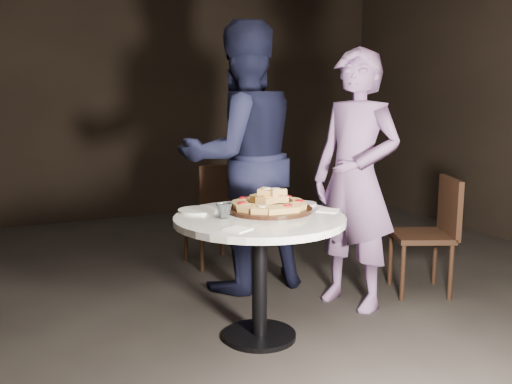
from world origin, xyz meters
TOP-DOWN VIEW (x-y plane):
  - floor at (0.00, 0.00)m, footprint 7.00×7.00m
  - table at (-0.12, -0.11)m, footprint 1.00×1.00m
  - serving_board at (-0.02, -0.01)m, footprint 0.62×0.62m
  - focaccia_pile at (-0.02, -0.01)m, footprint 0.45×0.44m
  - plate_left at (-0.41, 0.15)m, footprint 0.25×0.25m
  - plate_right at (0.26, 0.09)m, footprint 0.20×0.20m
  - water_glass at (-0.33, -0.07)m, footprint 0.10×0.10m
  - napkin_near at (-0.36, -0.36)m, footprint 0.16×0.16m
  - napkin_far at (0.30, -0.14)m, footprint 0.17×0.17m
  - chair_far at (0.14, 1.31)m, footprint 0.43×0.45m
  - chair_right at (1.32, 0.09)m, footprint 0.53×0.52m
  - diner_navy at (0.13, 0.76)m, footprint 0.97×0.77m
  - diner_teal at (0.67, 0.13)m, footprint 0.62×0.73m

SIDE VIEW (x-z plane):
  - floor at x=0.00m, z-range 0.00..0.00m
  - chair_right at x=1.32m, z-range 0.06..0.90m
  - chair_far at x=0.14m, z-range 0.07..0.92m
  - table at x=-0.12m, z-range 0.23..0.96m
  - napkin_near at x=-0.36m, z-range 0.73..0.74m
  - napkin_far at x=0.30m, z-range 0.73..0.74m
  - plate_right at x=0.26m, z-range 0.73..0.74m
  - plate_left at x=-0.41m, z-range 0.73..0.74m
  - serving_board at x=-0.02m, z-range 0.73..0.75m
  - water_glass at x=-0.33m, z-range 0.73..0.81m
  - focaccia_pile at x=-0.02m, z-range 0.73..0.85m
  - diner_teal at x=0.67m, z-range 0.00..1.70m
  - diner_navy at x=0.13m, z-range 0.00..1.91m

